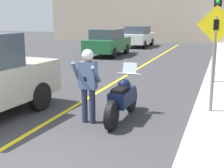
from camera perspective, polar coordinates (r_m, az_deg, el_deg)
The scene contains 8 objects.
ground_plane at distance 5.80m, azimuth -17.04°, elevation -13.54°, with size 80.00×80.00×0.00m, color #38383A.
road_center_line at distance 11.11m, azimuth -0.96°, elevation -0.54°, with size 0.12×36.00×0.01m.
motorcycle at distance 7.56m, azimuth 1.93°, elevation -2.72°, with size 0.62×2.20×1.32m.
person_biker at distance 7.21m, azimuth -4.43°, elevation 1.05°, with size 0.59×0.48×1.75m.
crossing_sign at distance 7.92m, azimuth 18.25°, elevation 6.11°, with size 0.91×0.08×2.58m.
traffic_light at distance 11.66m, azimuth 18.69°, elevation 11.95°, with size 0.26×0.30×3.40m.
parked_car_green at distance 19.97m, azimuth -0.79°, elevation 7.67°, with size 1.88×4.20×1.68m.
parked_car_white at distance 25.83m, azimuth 4.81°, elevation 8.69°, with size 1.88×4.20×1.68m.
Camera 1 is at (3.24, -4.12, 2.48)m, focal length 50.00 mm.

